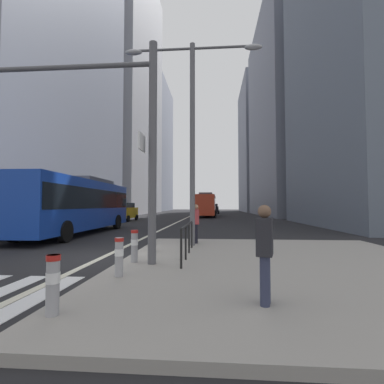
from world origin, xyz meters
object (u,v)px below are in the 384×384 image
(car_receding_near, at_px, (212,208))
(bollard_left, at_px, (119,255))
(city_bus_red_receding, at_px, (207,204))
(bollard_front, at_px, (53,281))
(street_lamp_post, at_px, (192,114))
(car_receding_far, at_px, (214,209))
(pedestrian_walking, at_px, (265,249))
(bollard_back, at_px, (153,237))
(traffic_signal_gantry, at_px, (75,117))
(city_bus_blue_oncoming, at_px, (78,203))
(bollard_right, at_px, (134,244))
(car_oncoming_mid, at_px, (124,212))
(pedestrian_waiting, at_px, (196,222))

(car_receding_near, xyz_separation_m, bollard_left, (-1.72, -52.73, -0.37))
(city_bus_red_receding, distance_m, bollard_front, 37.41)
(street_lamp_post, xyz_separation_m, bollard_left, (-1.24, -4.82, -4.67))
(car_receding_near, relative_size, bollard_left, 4.98)
(car_receding_far, distance_m, pedestrian_walking, 50.87)
(street_lamp_post, distance_m, bollard_back, 5.07)
(street_lamp_post, distance_m, bollard_left, 6.82)
(city_bus_red_receding, height_order, street_lamp_post, street_lamp_post)
(pedestrian_walking, bearing_deg, bollard_left, 152.53)
(traffic_signal_gantry, relative_size, pedestrian_walking, 4.15)
(bollard_front, relative_size, bollard_back, 0.98)
(street_lamp_post, bearing_deg, pedestrian_walking, -75.54)
(car_receding_far, distance_m, traffic_signal_gantry, 48.31)
(traffic_signal_gantry, distance_m, street_lamp_post, 4.74)
(car_receding_near, bearing_deg, city_bus_blue_oncoming, -100.10)
(car_receding_far, xyz_separation_m, bollard_right, (-2.21, -47.86, -0.36))
(car_oncoming_mid, xyz_separation_m, car_receding_far, (9.65, 25.99, 0.00))
(bollard_right, bearing_deg, car_receding_far, 87.35)
(city_bus_blue_oncoming, height_order, street_lamp_post, street_lamp_post)
(bollard_back, height_order, pedestrian_walking, pedestrian_walking)
(car_oncoming_mid, relative_size, bollard_back, 4.77)
(car_receding_near, distance_m, pedestrian_walking, 54.23)
(city_bus_red_receding, bearing_deg, street_lamp_post, -89.59)
(street_lamp_post, bearing_deg, car_oncoming_mid, 115.28)
(bollard_back, distance_m, pedestrian_walking, 5.49)
(traffic_signal_gantry, distance_m, pedestrian_walking, 6.23)
(car_receding_far, bearing_deg, pedestrian_waiting, -91.03)
(bollard_back, distance_m, pedestrian_waiting, 2.59)
(car_receding_far, bearing_deg, bollard_front, -92.59)
(car_receding_near, height_order, bollard_back, car_receding_near)
(car_receding_near, xyz_separation_m, street_lamp_post, (-0.48, -47.91, 4.29))
(pedestrian_walking, bearing_deg, city_bus_blue_oncoming, 127.85)
(bollard_front, bearing_deg, city_bus_blue_oncoming, 115.49)
(city_bus_red_receding, xyz_separation_m, street_lamp_post, (0.22, -30.39, 3.45))
(car_receding_far, xyz_separation_m, pedestrian_waiting, (-0.79, -43.96, 0.03))
(bollard_front, height_order, pedestrian_waiting, pedestrian_waiting)
(bollard_front, relative_size, pedestrian_waiting, 0.53)
(car_oncoming_mid, height_order, pedestrian_waiting, car_oncoming_mid)
(bollard_right, xyz_separation_m, pedestrian_walking, (2.96, -3.00, 0.37))
(car_oncoming_mid, height_order, bollard_front, car_oncoming_mid)
(city_bus_red_receding, distance_m, bollard_back, 32.04)
(pedestrian_waiting, bearing_deg, city_bus_blue_oncoming, 148.70)
(car_oncoming_mid, relative_size, car_receding_far, 0.97)
(bollard_front, bearing_deg, pedestrian_waiting, 78.51)
(city_bus_red_receding, bearing_deg, car_receding_far, 85.57)
(traffic_signal_gantry, height_order, bollard_back, traffic_signal_gantry)
(city_bus_blue_oncoming, relative_size, car_oncoming_mid, 2.77)
(city_bus_blue_oncoming, distance_m, city_bus_red_receding, 26.32)
(city_bus_blue_oncoming, relative_size, city_bus_red_receding, 0.97)
(car_receding_far, bearing_deg, pedestrian_walking, -89.16)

